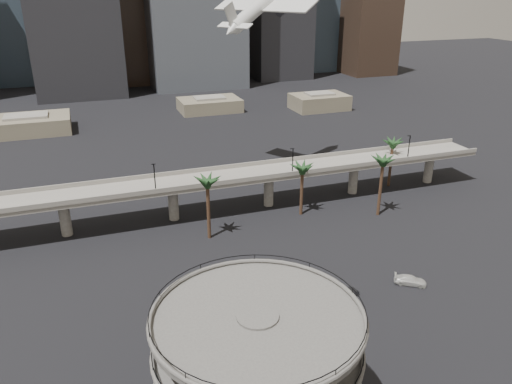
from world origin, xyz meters
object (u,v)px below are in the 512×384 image
object	(u,v)px
car_a	(276,291)
car_c	(410,280)
parking_ramp	(258,365)
overpass	(222,181)
airborne_jet	(265,2)
car_b	(345,293)

from	to	relation	value
car_a	car_c	xyz separation A→B (m)	(22.63, -4.79, 0.05)
parking_ramp	car_a	bearing A→B (deg)	63.76
parking_ramp	car_c	world-z (taller)	parking_ramp
overpass	car_a	xyz separation A→B (m)	(-0.75, -34.15, -6.62)
parking_ramp	airborne_jet	bearing A→B (deg)	68.95
car_b	airborne_jet	bearing A→B (deg)	-19.77
parking_ramp	airborne_jet	world-z (taller)	airborne_jet
airborne_jet	car_b	distance (m)	70.59
parking_ramp	car_b	bearing A→B (deg)	41.99
airborne_jet	car_c	xyz separation A→B (m)	(5.60, -56.02, -42.78)
parking_ramp	car_a	world-z (taller)	parking_ramp
overpass	car_b	distance (m)	40.39
airborne_jet	car_c	distance (m)	70.70
parking_ramp	car_c	bearing A→B (deg)	29.89
overpass	airborne_jet	distance (m)	43.21
car_a	airborne_jet	bearing A→B (deg)	-32.19
overpass	car_a	world-z (taller)	overpass
parking_ramp	car_b	world-z (taller)	parking_ramp
parking_ramp	overpass	bearing A→B (deg)	77.57
parking_ramp	car_a	xyz separation A→B (m)	(12.25, 24.84, -9.12)
car_c	car_b	bearing A→B (deg)	123.07
car_b	car_c	distance (m)	12.32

